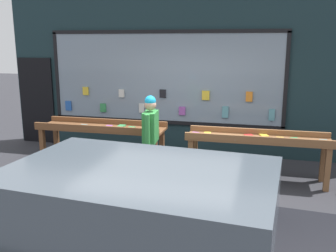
# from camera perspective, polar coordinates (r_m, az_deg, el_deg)

# --- Properties ---
(ground_plane) EXTENTS (40.00, 40.00, 0.00)m
(ground_plane) POSITION_cam_1_polar(r_m,az_deg,el_deg) (6.51, -0.65, -9.69)
(ground_plane) COLOR #2D2D33
(shopfront_facade) EXTENTS (8.73, 0.29, 3.62)m
(shopfront_facade) POSITION_cam_1_polar(r_m,az_deg,el_deg) (8.39, 3.08, 8.01)
(shopfront_facade) COLOR #192D33
(shopfront_facade) RESTS_ON ground_plane
(display_table_left) EXTENTS (2.55, 0.74, 0.93)m
(display_table_left) POSITION_cam_1_polar(r_m,az_deg,el_deg) (7.54, -10.12, -0.74)
(display_table_left) COLOR brown
(display_table_left) RESTS_ON ground_plane
(display_table_right) EXTENTS (2.55, 0.68, 0.90)m
(display_table_right) POSITION_cam_1_polar(r_m,az_deg,el_deg) (6.89, 13.44, -2.40)
(display_table_right) COLOR brown
(display_table_right) RESTS_ON ground_plane
(person_browsing) EXTENTS (0.26, 0.63, 1.58)m
(person_browsing) POSITION_cam_1_polar(r_m,az_deg,el_deg) (6.57, -2.67, -1.13)
(person_browsing) COLOR #2D334C
(person_browsing) RESTS_ON ground_plane
(small_dog) EXTENTS (0.33, 0.53, 0.41)m
(small_dog) POSITION_cam_1_polar(r_m,az_deg,el_deg) (6.43, -0.62, -7.36)
(small_dog) COLOR #99724C
(small_dog) RESTS_ON ground_plane
(parked_car) EXTENTS (4.27, 2.14, 1.41)m
(parked_car) POSITION_cam_1_polar(r_m,az_deg,el_deg) (3.54, -4.20, -16.75)
(parked_car) COLOR black
(parked_car) RESTS_ON ground_plane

